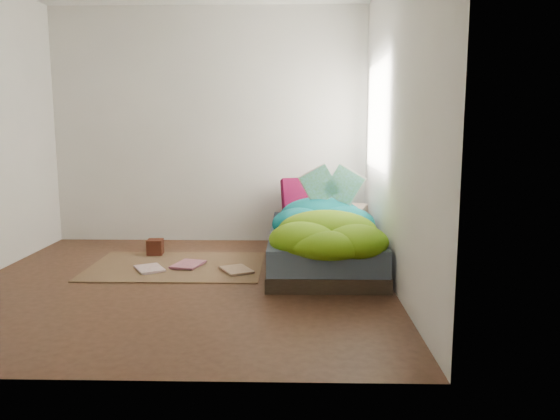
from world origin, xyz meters
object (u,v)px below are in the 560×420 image
(bed, at_px, (322,246))
(wooden_box, at_px, (155,247))
(pillow_magenta, at_px, (301,197))
(floor_book_a, at_px, (137,270))
(open_book, at_px, (332,175))
(floor_book_b, at_px, (177,264))

(bed, bearing_deg, wooden_box, 170.80)
(bed, relative_size, pillow_magenta, 4.98)
(wooden_box, xyz_separation_m, floor_book_a, (0.00, -0.66, -0.07))
(open_book, relative_size, wooden_box, 3.32)
(pillow_magenta, distance_m, open_book, 0.72)
(bed, bearing_deg, pillow_magenta, 104.60)
(bed, distance_m, open_book, 0.70)
(wooden_box, height_order, floor_book_a, wooden_box)
(bed, distance_m, floor_book_b, 1.39)
(wooden_box, bearing_deg, bed, -9.20)
(floor_book_a, bearing_deg, floor_book_b, 6.75)
(pillow_magenta, distance_m, wooden_box, 1.63)
(open_book, xyz_separation_m, wooden_box, (-1.78, 0.09, -0.75))
(bed, relative_size, wooden_box, 13.08)
(floor_book_b, bearing_deg, open_book, 29.00)
(floor_book_a, bearing_deg, wooden_box, 61.06)
(open_book, bearing_deg, floor_book_a, -153.40)
(open_book, bearing_deg, wooden_box, -174.24)
(open_book, relative_size, floor_book_a, 1.69)
(bed, height_order, wooden_box, bed)
(open_book, distance_m, floor_book_b, 1.71)
(open_book, distance_m, wooden_box, 1.93)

